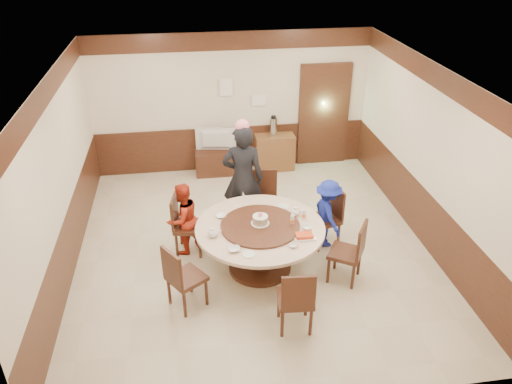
{
  "coord_description": "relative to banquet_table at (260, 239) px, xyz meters",
  "views": [
    {
      "loc": [
        -0.93,
        -6.5,
        4.68
      ],
      "look_at": [
        0.02,
        -0.14,
        1.1
      ],
      "focal_mm": 35.0,
      "sensor_mm": 36.0,
      "label": 1
    }
  ],
  "objects": [
    {
      "name": "chair_3",
      "position": [
        -1.11,
        -0.65,
        -0.23
      ],
      "size": [
        0.61,
        0.61,
        0.97
      ],
      "rotation": [
        0.0,
        0.0,
        5.31
      ],
      "color": "#3F1F13",
      "rests_on": "ground"
    },
    {
      "name": "shrimp_platter",
      "position": [
        0.56,
        -0.37,
        0.24
      ],
      "size": [
        0.3,
        0.2,
        0.06
      ],
      "color": "white",
      "rests_on": "banquet_table"
    },
    {
      "name": "person_red",
      "position": [
        -1.11,
        0.63,
        0.06
      ],
      "size": [
        0.73,
        0.71,
        1.18
      ],
      "primitive_type": "imported",
      "rotation": [
        0.0,
        0.0,
        3.81
      ],
      "color": "#B22B17",
      "rests_on": "ground"
    },
    {
      "name": "birthday_cake",
      "position": [
        0.01,
        0.03,
        0.31
      ],
      "size": [
        0.27,
        0.27,
        0.19
      ],
      "color": "white",
      "rests_on": "banquet_table"
    },
    {
      "name": "chair_2",
      "position": [
        -1.04,
        0.62,
        -0.23
      ],
      "size": [
        0.52,
        0.52,
        0.97
      ],
      "rotation": [
        0.0,
        0.0,
        4.52
      ],
      "color": "#3F1F13",
      "rests_on": "ground"
    },
    {
      "name": "person_blue",
      "position": [
        1.16,
        0.49,
        0.04
      ],
      "size": [
        0.53,
        0.79,
        1.14
      ],
      "primitive_type": "imported",
      "rotation": [
        0.0,
        0.0,
        1.72
      ],
      "color": "#18269A",
      "rests_on": "ground"
    },
    {
      "name": "saucer_near",
      "position": [
        -0.25,
        -0.65,
        0.22
      ],
      "size": [
        0.18,
        0.18,
        0.01
      ],
      "primitive_type": "cylinder",
      "color": "white",
      "rests_on": "banquet_table"
    },
    {
      "name": "bottle_1",
      "position": [
        0.67,
        0.09,
        0.3
      ],
      "size": [
        0.06,
        0.06,
        0.16
      ],
      "primitive_type": "cylinder",
      "color": "white",
      "rests_on": "banquet_table"
    },
    {
      "name": "television",
      "position": [
        -0.39,
        3.29,
        0.2
      ],
      "size": [
        0.82,
        0.22,
        0.47
      ],
      "primitive_type": "imported",
      "rotation": [
        0.0,
        0.0,
        3.0
      ],
      "color": "gray",
      "rests_on": "tv_stand"
    },
    {
      "name": "chair_1",
      "position": [
        0.27,
        1.19,
        -0.23
      ],
      "size": [
        0.49,
        0.5,
        0.97
      ],
      "rotation": [
        0.0,
        0.0,
        3.03
      ],
      "color": "#3F1F13",
      "rests_on": "ground"
    },
    {
      "name": "teapot_left",
      "position": [
        -0.69,
        -0.16,
        0.28
      ],
      "size": [
        0.17,
        0.15,
        0.13
      ],
      "primitive_type": "ellipsoid",
      "color": "white",
      "rests_on": "banquet_table"
    },
    {
      "name": "banquet_table",
      "position": [
        0.0,
        0.0,
        0.0
      ],
      "size": [
        1.88,
        1.88,
        0.78
      ],
      "color": "#3F1F13",
      "rests_on": "ground"
    },
    {
      "name": "tv_stand",
      "position": [
        -0.39,
        3.29,
        -0.28
      ],
      "size": [
        0.85,
        0.45,
        0.5
      ],
      "primitive_type": "cube",
      "color": "#3F1F13",
      "rests_on": "ground"
    },
    {
      "name": "thermos",
      "position": [
        0.79,
        3.32,
        0.41
      ],
      "size": [
        0.15,
        0.15,
        0.38
      ],
      "primitive_type": "cylinder",
      "color": "silver",
      "rests_on": "side_cabinet"
    },
    {
      "name": "notice_left",
      "position": [
        -0.12,
        3.49,
        1.22
      ],
      "size": [
        0.25,
        0.0,
        0.35
      ],
      "primitive_type": "cube",
      "color": "white",
      "rests_on": "room"
    },
    {
      "name": "room",
      "position": [
        -0.02,
        0.55,
        0.55
      ],
      "size": [
        6.0,
        6.04,
        2.84
      ],
      "color": "beige",
      "rests_on": "ground"
    },
    {
      "name": "teapot_right",
      "position": [
        0.56,
        0.22,
        0.28
      ],
      "size": [
        0.17,
        0.15,
        0.13
      ],
      "primitive_type": "ellipsoid",
      "color": "white",
      "rests_on": "banquet_table"
    },
    {
      "name": "bowl_2",
      "position": [
        -0.44,
        -0.53,
        0.24
      ],
      "size": [
        0.16,
        0.16,
        0.04
      ],
      "primitive_type": "imported",
      "color": "white",
      "rests_on": "banquet_table"
    },
    {
      "name": "bowl_1",
      "position": [
        0.36,
        -0.56,
        0.24
      ],
      "size": [
        0.12,
        0.12,
        0.04
      ],
      "primitive_type": "imported",
      "color": "white",
      "rests_on": "banquet_table"
    },
    {
      "name": "chair_5",
      "position": [
        1.19,
        -0.43,
        -0.23
      ],
      "size": [
        0.61,
        0.61,
        0.97
      ],
      "rotation": [
        0.0,
        0.0,
        7.29
      ],
      "color": "#3F1F13",
      "rests_on": "ground"
    },
    {
      "name": "side_cabinet",
      "position": [
        0.83,
        3.32,
        -0.16
      ],
      "size": [
        0.8,
        0.4,
        0.75
      ],
      "primitive_type": "cube",
      "color": "brown",
      "rests_on": "ground"
    },
    {
      "name": "bottle_0",
      "position": [
        0.47,
        -0.03,
        0.3
      ],
      "size": [
        0.06,
        0.06,
        0.16
      ],
      "primitive_type": "cylinder",
      "color": "white",
      "rests_on": "banquet_table"
    },
    {
      "name": "notice_right",
      "position": [
        0.53,
        3.49,
        0.92
      ],
      "size": [
        0.3,
        0.0,
        0.22
      ],
      "primitive_type": "cube",
      "color": "white",
      "rests_on": "room"
    },
    {
      "name": "person_standing",
      "position": [
        -0.1,
        1.18,
        0.4
      ],
      "size": [
        0.74,
        0.55,
        1.86
      ],
      "primitive_type": "imported",
      "rotation": [
        0.0,
        0.0,
        2.97
      ],
      "color": "black",
      "rests_on": "ground"
    },
    {
      "name": "saucer_far",
      "position": [
        0.45,
        0.5,
        0.22
      ],
      "size": [
        0.18,
        0.18,
        0.01
      ],
      "primitive_type": "cylinder",
      "color": "white",
      "rests_on": "banquet_table"
    },
    {
      "name": "chair_0",
      "position": [
        1.13,
        0.51,
        -0.23
      ],
      "size": [
        0.55,
        0.54,
        0.97
      ],
      "rotation": [
        0.0,
        0.0,
        1.84
      ],
      "color": "#3F1F13",
      "rests_on": "ground"
    },
    {
      "name": "bowl_0",
      "position": [
        -0.54,
        0.34,
        0.24
      ],
      "size": [
        0.15,
        0.15,
        0.04
      ],
      "primitive_type": "imported",
      "color": "white",
      "rests_on": "banquet_table"
    },
    {
      "name": "bowl_3",
      "position": [
        0.65,
        -0.16,
        0.24
      ],
      "size": [
        0.13,
        0.13,
        0.04
      ],
      "primitive_type": "imported",
      "color": "white",
      "rests_on": "banquet_table"
    },
    {
      "name": "chair_4",
      "position": [
        0.25,
        -1.28,
        -0.23
      ],
      "size": [
        0.47,
        0.48,
        0.97
      ],
      "rotation": [
        0.0,
        0.0,
        6.21
      ],
      "color": "#3F1F13",
      "rests_on": "ground"
    }
  ]
}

